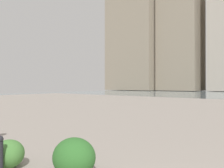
% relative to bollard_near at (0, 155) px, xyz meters
% --- Properties ---
extents(building_annex, '(11.82, 10.97, 29.28)m').
position_rel_bollard_near_xyz_m(building_annex, '(20.52, -63.71, 14.25)').
color(building_annex, gray).
rests_on(building_annex, ground).
extents(building_highrise, '(17.27, 12.51, 39.07)m').
position_rel_bollard_near_xyz_m(building_highrise, '(35.53, -61.42, 19.15)').
color(building_highrise, gray).
rests_on(building_highrise, ground).
extents(bollard_near, '(0.13, 0.13, 0.73)m').
position_rel_bollard_near_xyz_m(bollard_near, '(0.00, 0.00, 0.00)').
color(bollard_near, '#232328').
rests_on(bollard_near, ground).
extents(shrub_round, '(0.66, 0.59, 0.56)m').
position_rel_bollard_near_xyz_m(shrub_round, '(0.26, -0.29, -0.10)').
color(shrub_round, '#477F38').
rests_on(shrub_round, ground).
extents(shrub_wide, '(0.82, 0.74, 0.70)m').
position_rel_bollard_near_xyz_m(shrub_wide, '(-1.09, -0.83, -0.03)').
color(shrub_wide, '#2D6628').
rests_on(shrub_wide, ground).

